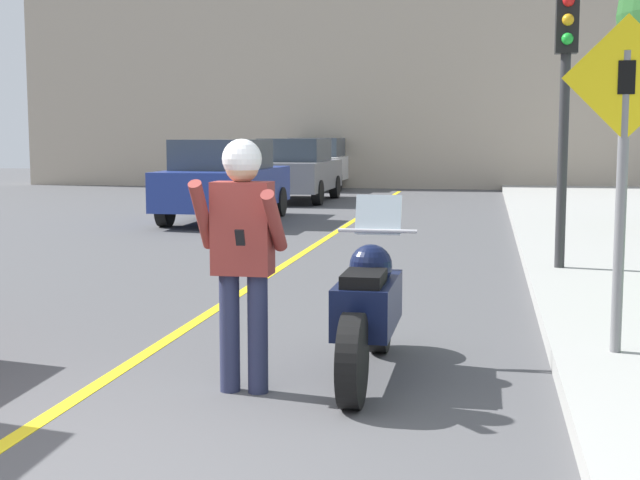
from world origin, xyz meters
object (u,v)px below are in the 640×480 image
object	(u,v)px
traffic_light	(565,74)
parked_car_white	(319,163)
person_biker	(242,238)
crossing_sign	(623,152)
parked_car_blue	(225,180)
motorcycle	(368,309)
parked_car_grey	(296,169)

from	to	relation	value
traffic_light	parked_car_white	xyz separation A→B (m)	(-6.34, 17.85, -1.63)
person_biker	crossing_sign	distance (m)	2.84
person_biker	traffic_light	xyz separation A→B (m)	(2.52, 5.34, 1.42)
crossing_sign	parked_car_blue	xyz separation A→B (m)	(-6.25, 10.80, -0.79)
traffic_light	parked_car_white	distance (m)	19.01
person_biker	parked_car_white	size ratio (longest dim) A/B	0.41
person_biker	parked_car_blue	world-z (taller)	person_biker
traffic_light	parked_car_blue	bearing A→B (deg)	133.71
person_biker	parked_car_blue	distance (m)	12.36
motorcycle	traffic_light	bearing A→B (deg)	70.07
parked_car_blue	parked_car_grey	distance (m)	5.77
crossing_sign	motorcycle	bearing A→B (deg)	-166.15
crossing_sign	traffic_light	distance (m)	4.42
parked_car_white	crossing_sign	bearing A→B (deg)	-73.87
motorcycle	parked_car_white	distance (m)	23.09
crossing_sign	parked_car_white	world-z (taller)	crossing_sign
motorcycle	traffic_light	size ratio (longest dim) A/B	0.65
parked_car_grey	crossing_sign	bearing A→B (deg)	-70.14
crossing_sign	parked_car_grey	xyz separation A→B (m)	(-5.98, 16.56, -0.79)
motorcycle	crossing_sign	size ratio (longest dim) A/B	0.87
crossing_sign	traffic_light	bearing A→B (deg)	90.94
motorcycle	traffic_light	distance (m)	5.46
person_biker	parked_car_grey	bearing A→B (deg)	100.92
motorcycle	person_biker	distance (m)	1.12
person_biker	parked_car_grey	xyz separation A→B (m)	(-3.39, 17.57, -0.21)
person_biker	parked_car_white	bearing A→B (deg)	99.36
motorcycle	crossing_sign	world-z (taller)	crossing_sign
parked_car_blue	parked_car_white	distance (m)	11.39
traffic_light	parked_car_grey	xyz separation A→B (m)	(-5.91, 12.23, -1.63)
parked_car_blue	parked_car_white	xyz separation A→B (m)	(-0.17, 11.38, 0.00)
motorcycle	crossing_sign	distance (m)	2.18
traffic_light	parked_car_blue	size ratio (longest dim) A/B	0.79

